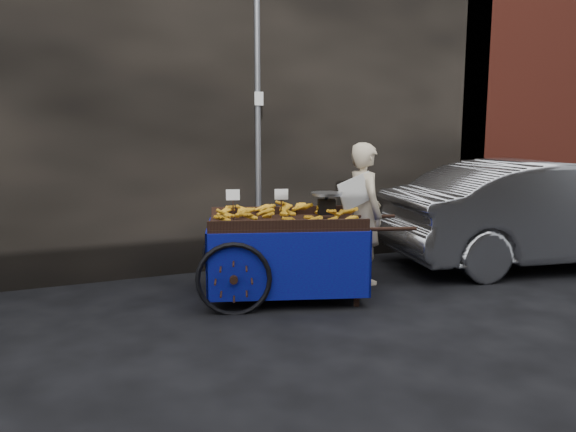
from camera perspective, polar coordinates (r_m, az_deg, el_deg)
name	(u,v)px	position (r m, az deg, el deg)	size (l,w,h in m)	color
ground	(272,300)	(6.72, -1.61, -8.52)	(80.00, 80.00, 0.00)	black
building_wall	(235,96)	(9.00, -5.38, 12.04)	(13.50, 2.00, 5.00)	black
street_pole	(258,128)	(7.72, -3.08, 8.89)	(0.12, 0.10, 4.00)	slate
banana_cart	(280,229)	(6.66, -0.77, -1.31)	(2.69, 1.79, 1.35)	black
vendor	(364,213)	(7.35, 7.78, 0.29)	(0.74, 0.68, 1.83)	#BCAA8B
plastic_bag	(343,282)	(7.08, 5.56, -6.71)	(0.25, 0.20, 0.22)	blue
parked_car	(545,213)	(9.07, 24.64, 0.27)	(1.63, 4.67, 1.54)	#A6A7AC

